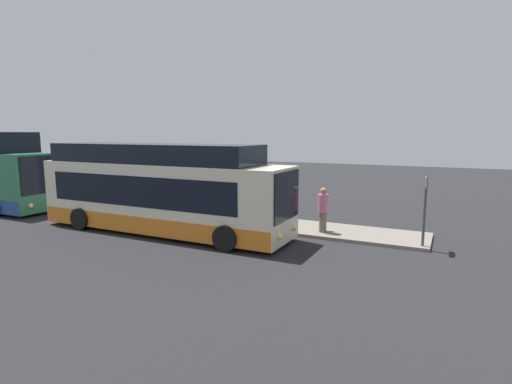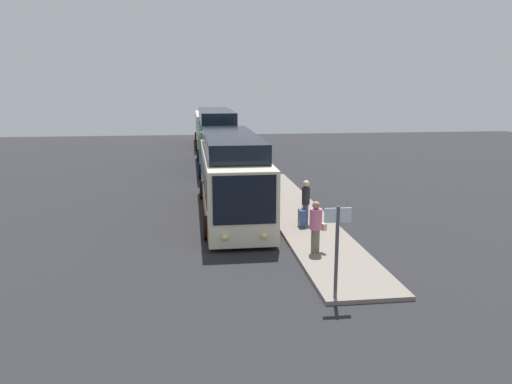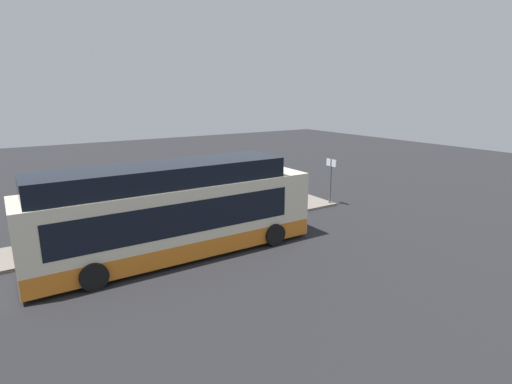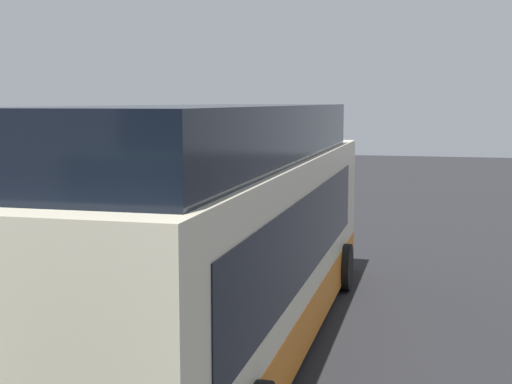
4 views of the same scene
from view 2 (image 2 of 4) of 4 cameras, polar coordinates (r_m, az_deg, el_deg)
ground at (r=23.02m, az=-2.45°, el=-2.70°), size 80.00×80.00×0.00m
platform at (r=23.42m, az=4.58°, el=-2.31°), size 20.00×2.55×0.13m
bus_lead at (r=23.04m, az=-2.82°, el=1.55°), size 11.31×2.84×3.70m
bus_second at (r=36.53m, az=-4.57°, el=5.68°), size 12.20×2.76×4.18m
bus_third at (r=50.91m, az=-5.40°, el=7.14°), size 12.59×2.84×3.22m
passenger_boarding at (r=17.46m, az=6.87°, el=-3.78°), size 0.56×0.69×1.83m
passenger_waiting at (r=21.01m, az=5.72°, el=-0.87°), size 0.43×0.43×1.87m
suitcase at (r=20.74m, az=5.27°, el=-3.00°), size 0.47×0.25×0.95m
sign_post at (r=13.65m, az=9.25°, el=-5.54°), size 0.10×0.74×2.58m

